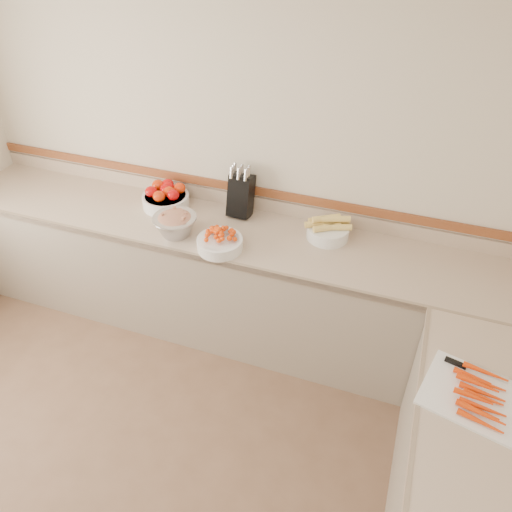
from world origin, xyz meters
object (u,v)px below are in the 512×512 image
(knife_block, at_px, (241,195))
(cherry_tomato_bowl, at_px, (220,242))
(cutting_board, at_px, (477,396))
(tomato_bowl, at_px, (166,197))
(corn_bowl, at_px, (328,229))
(rhubarb_bowl, at_px, (175,224))

(knife_block, height_order, cherry_tomato_bowl, knife_block)
(cherry_tomato_bowl, bearing_deg, cutting_board, -23.31)
(knife_block, relative_size, cutting_board, 0.70)
(tomato_bowl, xyz_separation_m, corn_bowl, (1.18, 0.01, -0.01))
(cherry_tomato_bowl, distance_m, corn_bowl, 0.71)
(knife_block, xyz_separation_m, rhubarb_bowl, (-0.31, -0.38, -0.07))
(cutting_board, bearing_deg, rhubarb_bowl, 159.17)
(tomato_bowl, bearing_deg, rhubarb_bowl, -52.68)
(knife_block, distance_m, tomato_bowl, 0.55)
(knife_block, relative_size, tomato_bowl, 1.14)
(rhubarb_bowl, bearing_deg, corn_bowl, 17.73)
(knife_block, xyz_separation_m, cherry_tomato_bowl, (0.02, -0.43, -0.10))
(tomato_bowl, bearing_deg, cutting_board, -25.69)
(cutting_board, bearing_deg, cherry_tomato_bowl, 156.69)
(knife_block, height_order, rhubarb_bowl, knife_block)
(knife_block, bearing_deg, corn_bowl, -6.89)
(rhubarb_bowl, height_order, cutting_board, rhubarb_bowl)
(rhubarb_bowl, bearing_deg, cherry_tomato_bowl, -8.47)
(knife_block, relative_size, corn_bowl, 1.24)
(corn_bowl, height_order, rhubarb_bowl, corn_bowl)
(cherry_tomato_bowl, bearing_deg, knife_block, 93.07)
(cherry_tomato_bowl, xyz_separation_m, cutting_board, (1.54, -0.66, -0.04))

